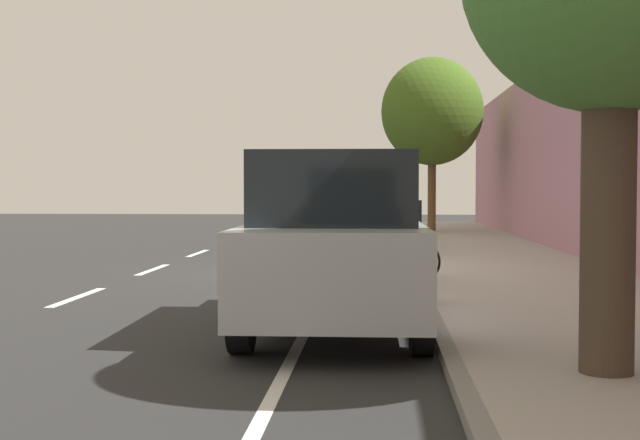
{
  "coord_description": "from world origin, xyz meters",
  "views": [
    {
      "loc": [
        1.13,
        -16.09,
        1.62
      ],
      "look_at": [
        0.25,
        -3.24,
        1.13
      ],
      "focal_mm": 47.66,
      "sensor_mm": 36.0,
      "label": 1
    }
  ],
  "objects": [
    {
      "name": "ground",
      "position": [
        0.0,
        0.0,
        0.0
      ],
      "size": [
        69.74,
        69.74,
        0.0
      ],
      "primitive_type": "plane",
      "color": "#292929"
    },
    {
      "name": "sidewalk",
      "position": [
        3.65,
        0.0,
        0.06
      ],
      "size": [
        3.57,
        43.59,
        0.12
      ],
      "primitive_type": "cube",
      "color": "#A49C95",
      "rests_on": "ground"
    },
    {
      "name": "curb_edge",
      "position": [
        1.79,
        0.0,
        0.06
      ],
      "size": [
        0.16,
        43.59,
        0.12
      ],
      "primitive_type": "cube",
      "color": "gray",
      "rests_on": "ground"
    },
    {
      "name": "lane_stripe_centre",
      "position": [
        -3.3,
        0.31,
        0.0
      ],
      "size": [
        0.14,
        44.2,
        0.01
      ],
      "color": "white",
      "rests_on": "ground"
    },
    {
      "name": "lane_stripe_bike_edge",
      "position": [
        0.32,
        0.0,
        0.0
      ],
      "size": [
        0.12,
        43.59,
        0.01
      ],
      "primitive_type": "cube",
      "color": "white",
      "rests_on": "ground"
    },
    {
      "name": "building_facade",
      "position": [
        5.69,
        0.0,
        2.46
      ],
      "size": [
        0.5,
        43.59,
        4.92
      ],
      "primitive_type": "cube",
      "color": "#B1798E",
      "rests_on": "ground"
    },
    {
      "name": "parked_suv_silver_second",
      "position": [
        0.66,
        -6.46,
        1.03
      ],
      "size": [
        2.01,
        4.72,
        1.99
      ],
      "color": "#B7BABF",
      "rests_on": "ground"
    },
    {
      "name": "parked_sedan_grey_mid",
      "position": [
        0.63,
        4.54,
        0.75
      ],
      "size": [
        2.0,
        4.48,
        1.52
      ],
      "color": "slate",
      "rests_on": "ground"
    },
    {
      "name": "bicycle_at_curb",
      "position": [
        1.33,
        -1.77,
        0.38
      ],
      "size": [
        1.76,
        0.46,
        0.78
      ],
      "color": "black",
      "rests_on": "ground"
    },
    {
      "name": "cyclist_with_backpack",
      "position": [
        1.55,
        -2.21,
        1.09
      ],
      "size": [
        0.48,
        0.6,
        1.78
      ],
      "color": "#C6B284",
      "rests_on": "ground"
    },
    {
      "name": "street_tree_far_end",
      "position": [
        2.98,
        13.3,
        4.22
      ],
      "size": [
        3.49,
        3.49,
        5.96
      ],
      "color": "brown",
      "rests_on": "sidewalk"
    }
  ]
}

